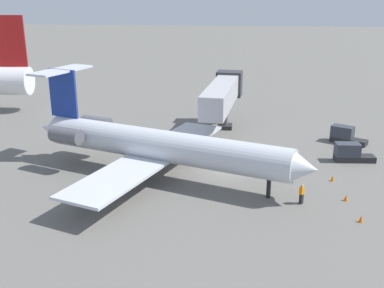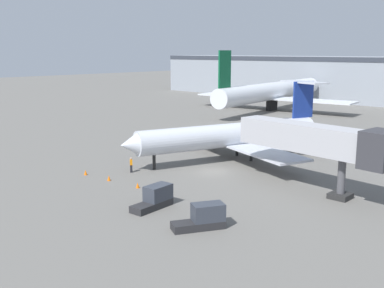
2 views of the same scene
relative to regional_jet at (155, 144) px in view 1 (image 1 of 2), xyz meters
name	(u,v)px [view 1 (image 1 of 2)]	position (x,y,z in m)	size (l,w,h in m)	color
ground_plane	(223,172)	(1.92, -6.24, -3.22)	(400.00, 400.00, 0.10)	#66635E
regional_jet	(155,144)	(0.00, 0.00, 0.00)	(22.81, 27.55, 9.31)	silver
jet_bridge	(223,93)	(14.29, -5.54, 1.82)	(15.98, 4.39, 6.69)	#ADADB2
ground_crew_marshaller	(302,194)	(-4.49, -12.89, -2.31)	(0.48, 0.45, 1.69)	black
baggage_tug_lead	(345,135)	(12.38, -19.66, -2.33)	(3.18, 4.17, 1.90)	#262628
baggage_tug_trailing	(350,153)	(6.17, -18.96, -2.33)	(1.71, 4.10, 1.90)	#262628
traffic_cone_near	(361,219)	(-7.23, -16.99, -2.89)	(0.36, 0.36, 0.55)	orange
traffic_cone_mid	(333,178)	(0.63, -16.28, -2.89)	(0.36, 0.36, 0.55)	orange
traffic_cone_far	(346,198)	(-3.52, -16.64, -2.89)	(0.36, 0.36, 0.55)	orange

